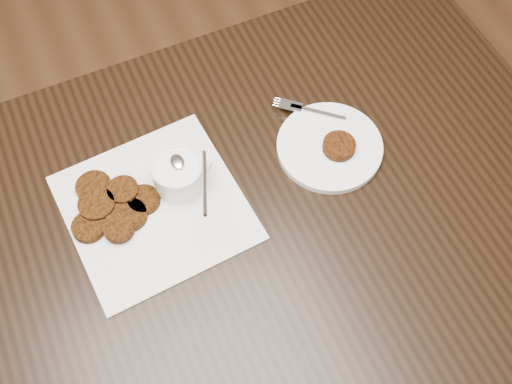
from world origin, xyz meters
TOP-DOWN VIEW (x-y plane):
  - table at (0.05, 0.07)m, footprint 1.31×0.84m
  - napkin at (-0.02, 0.16)m, footprint 0.30×0.30m
  - sauce_ramekin at (0.04, 0.19)m, footprint 0.12×0.12m
  - patty_cluster at (-0.08, 0.18)m, footprint 0.24×0.24m
  - plate_with_patty at (0.30, 0.15)m, footprint 0.27×0.27m

SIDE VIEW (x-z plane):
  - table at x=0.05m, z-range 0.00..0.75m
  - napkin at x=-0.02m, z-range 0.75..0.75m
  - plate_with_patty at x=0.30m, z-range 0.75..0.78m
  - patty_cluster at x=-0.08m, z-range 0.75..0.77m
  - sauce_ramekin at x=0.04m, z-range 0.75..0.88m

